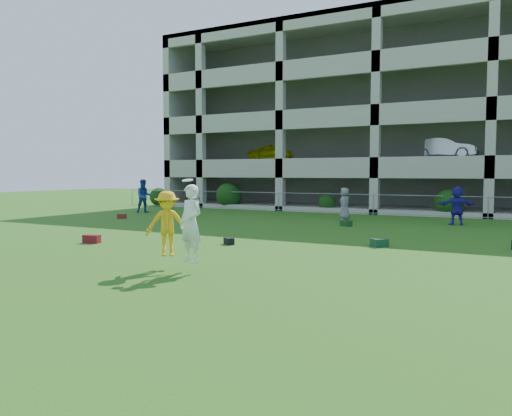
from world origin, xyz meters
The scene contains 14 objects.
ground centered at (0.00, 0.00, 0.00)m, with size 100.00×100.00×0.00m, color #235114.
bystander_a centered at (-12.64, 14.03, 1.01)m, with size 0.98×0.76×2.01m, color navy.
bystander_b centered at (-8.42, 13.19, 0.77)m, with size 0.90×0.38×1.54m, color silver.
bystander_c centered at (-0.48, 15.12, 0.82)m, with size 0.80×0.52×1.65m, color slate.
bystander_d centered at (4.86, 15.15, 0.89)m, with size 1.65×0.53×1.78m, color #272197.
bag_red_a centered at (-5.52, 2.92, 0.14)m, with size 0.55×0.30×0.28m, color #5A0F12.
bag_black_b centered at (-1.20, 4.82, 0.11)m, with size 0.40×0.25×0.22m, color black.
bag_green_c centered at (3.39, 6.65, 0.13)m, with size 0.50×0.35×0.26m, color #153A22.
bag_red_f centered at (-11.04, 10.37, 0.12)m, with size 0.45×0.28×0.24m, color #570F1B.
bag_green_g centered at (0.52, 12.22, 0.12)m, with size 0.50×0.30×0.25m, color #133419.
frisbee_contest centered at (-0.07, 0.38, 1.15)m, with size 1.76×1.09×2.00m.
parking_garage centered at (-0.01, 27.70, 6.01)m, with size 30.00×14.00×12.00m.
fence centered at (0.00, 19.00, 0.61)m, with size 36.06×0.06×1.20m.
shrub_row centered at (4.59, 19.70, 1.51)m, with size 34.38×2.52×3.50m.
Camera 1 is at (7.30, -9.43, 2.38)m, focal length 35.00 mm.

